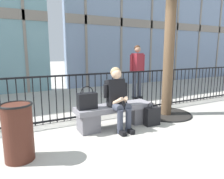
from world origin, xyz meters
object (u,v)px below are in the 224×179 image
handbag_on_bench (87,101)px  bystander_at_railing (137,68)px  stone_bench (114,114)px  trash_can (18,132)px  shopping_bag (152,116)px  seated_person_with_phone (118,96)px

handbag_on_bench → bystander_at_railing: 3.19m
stone_bench → trash_can: bearing=-163.1°
shopping_bag → bystander_at_railing: bearing=63.0°
handbag_on_bench → trash_can: size_ratio=0.53×
seated_person_with_phone → bystander_at_railing: 2.84m
seated_person_with_phone → bystander_at_railing: bystander_at_railing is taller
stone_bench → bystander_at_railing: size_ratio=0.94×
stone_bench → handbag_on_bench: 0.67m
bystander_at_railing → shopping_bag: bearing=-117.0°
bystander_at_railing → stone_bench: bearing=-133.8°
bystander_at_railing → trash_can: size_ratio=2.10×
trash_can → stone_bench: bearing=16.9°
shopping_bag → trash_can: size_ratio=0.58×
handbag_on_bench → shopping_bag: bearing=-12.4°
stone_bench → handbag_on_bench: handbag_on_bench is taller
handbag_on_bench → stone_bench: bearing=1.0°
shopping_bag → bystander_at_railing: 2.67m
handbag_on_bench → trash_can: (-1.22, -0.54, -0.19)m
seated_person_with_phone → trash_can: size_ratio=1.49×
stone_bench → bystander_at_railing: (1.89, 1.97, 0.73)m
handbag_on_bench → bystander_at_railing: bearing=38.7°
seated_person_with_phone → stone_bench: bearing=94.5°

